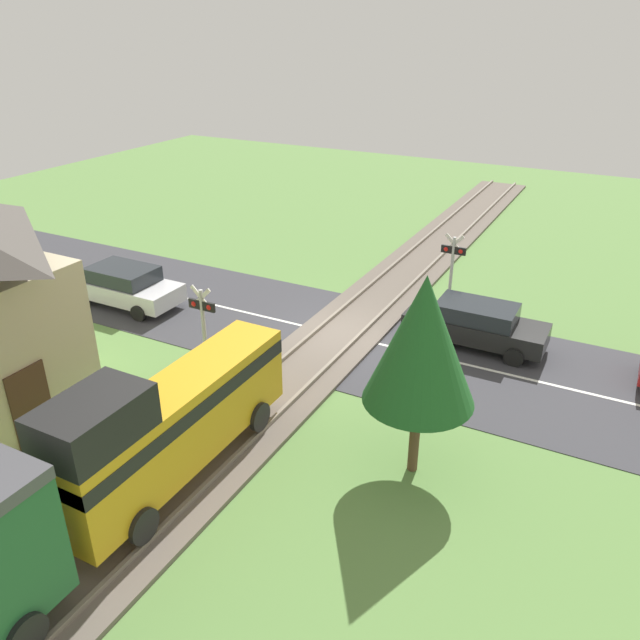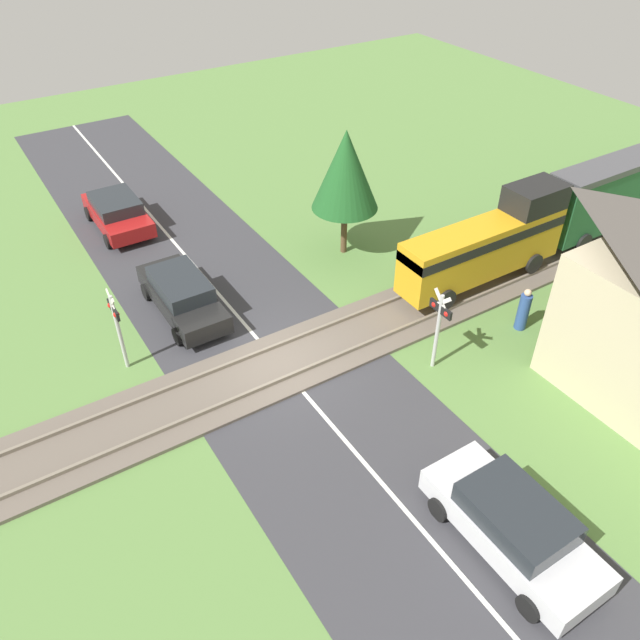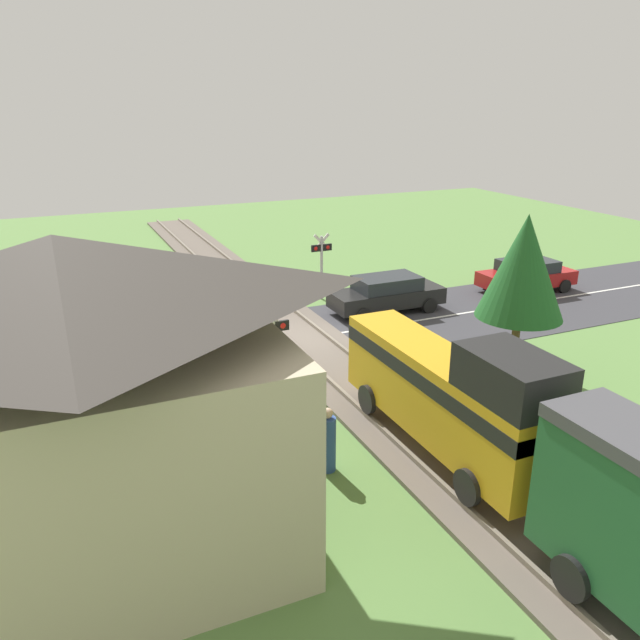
{
  "view_description": "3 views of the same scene",
  "coord_description": "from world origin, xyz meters",
  "px_view_note": "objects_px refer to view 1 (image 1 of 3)",
  "views": [
    {
      "loc": [
        -8.14,
        16.93,
        9.65
      ],
      "look_at": [
        0.0,
        1.47,
        1.2
      ],
      "focal_mm": 35.0,
      "sensor_mm": 36.0,
      "label": 1
    },
    {
      "loc": [
        12.87,
        -6.64,
        13.05
      ],
      "look_at": [
        0.0,
        1.47,
        1.2
      ],
      "focal_mm": 35.0,
      "sensor_mm": 36.0,
      "label": 2
    },
    {
      "loc": [
        7.74,
        18.83,
        7.95
      ],
      "look_at": [
        0.0,
        1.47,
        1.2
      ],
      "focal_mm": 35.0,
      "sensor_mm": 36.0,
      "label": 3
    }
  ],
  "objects_px": {
    "car_far_side": "(124,285)",
    "crossing_signal_west_approach": "(452,260)",
    "crossing_signal_east_approach": "(203,318)",
    "pedestrian_by_station": "(113,412)",
    "car_near_crossing": "(475,324)"
  },
  "relations": [
    {
      "from": "car_near_crossing",
      "to": "car_far_side",
      "type": "xyz_separation_m",
      "value": [
        12.38,
        2.88,
        0.01
      ]
    },
    {
      "from": "crossing_signal_west_approach",
      "to": "crossing_signal_east_approach",
      "type": "height_order",
      "value": "same"
    },
    {
      "from": "car_far_side",
      "to": "pedestrian_by_station",
      "type": "bearing_deg",
      "value": 131.66
    },
    {
      "from": "car_far_side",
      "to": "crossing_signal_west_approach",
      "type": "distance_m",
      "value": 12.08
    },
    {
      "from": "car_near_crossing",
      "to": "pedestrian_by_station",
      "type": "height_order",
      "value": "pedestrian_by_station"
    },
    {
      "from": "car_near_crossing",
      "to": "crossing_signal_west_approach",
      "type": "xyz_separation_m",
      "value": [
        1.65,
        -2.58,
        1.04
      ]
    },
    {
      "from": "crossing_signal_east_approach",
      "to": "pedestrian_by_station",
      "type": "distance_m",
      "value": 3.87
    },
    {
      "from": "crossing_signal_west_approach",
      "to": "car_far_side",
      "type": "bearing_deg",
      "value": 26.99
    },
    {
      "from": "car_near_crossing",
      "to": "car_far_side",
      "type": "relative_size",
      "value": 1.03
    },
    {
      "from": "car_far_side",
      "to": "crossing_signal_west_approach",
      "type": "bearing_deg",
      "value": -153.01
    },
    {
      "from": "car_far_side",
      "to": "pedestrian_by_station",
      "type": "xyz_separation_m",
      "value": [
        -5.6,
        6.3,
        -0.07
      ]
    },
    {
      "from": "crossing_signal_east_approach",
      "to": "pedestrian_by_station",
      "type": "height_order",
      "value": "crossing_signal_east_approach"
    },
    {
      "from": "car_far_side",
      "to": "car_near_crossing",
      "type": "bearing_deg",
      "value": -166.9
    },
    {
      "from": "car_near_crossing",
      "to": "car_far_side",
      "type": "distance_m",
      "value": 12.71
    },
    {
      "from": "car_far_side",
      "to": "crossing_signal_west_approach",
      "type": "relative_size",
      "value": 1.57
    }
  ]
}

